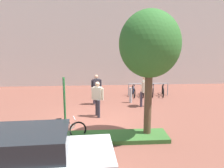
{
  "coord_description": "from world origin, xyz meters",
  "views": [
    {
      "loc": [
        0.08,
        -10.31,
        3.81
      ],
      "look_at": [
        0.95,
        2.14,
        1.29
      ],
      "focal_mm": 37.64,
      "sensor_mm": 36.0,
      "label": 1
    }
  ],
  "objects_px": {
    "bike_rack_cluster": "(148,91)",
    "car_white_hatch": "(26,161)",
    "person_suited_dark": "(96,88)",
    "person_shirt_white": "(144,89)",
    "bike_at_sign": "(64,131)",
    "tree_sidewalk": "(150,45)",
    "person_shirt_blue": "(98,97)",
    "bollard_steel": "(131,95)",
    "parking_sign_post": "(64,100)"
  },
  "relations": [
    {
      "from": "person_suited_dark",
      "to": "tree_sidewalk",
      "type": "bearing_deg",
      "value": -67.25
    },
    {
      "from": "person_shirt_blue",
      "to": "person_shirt_white",
      "type": "distance_m",
      "value": 2.98
    },
    {
      "from": "parking_sign_post",
      "to": "car_white_hatch",
      "type": "xyz_separation_m",
      "value": [
        -0.62,
        -2.77,
        -0.82
      ]
    },
    {
      "from": "person_suited_dark",
      "to": "bike_rack_cluster",
      "type": "bearing_deg",
      "value": 27.56
    },
    {
      "from": "bike_rack_cluster",
      "to": "bollard_steel",
      "type": "bearing_deg",
      "value": -131.78
    },
    {
      "from": "person_suited_dark",
      "to": "person_shirt_white",
      "type": "relative_size",
      "value": 1.0
    },
    {
      "from": "person_shirt_white",
      "to": "car_white_hatch",
      "type": "height_order",
      "value": "person_shirt_white"
    },
    {
      "from": "bollard_steel",
      "to": "car_white_hatch",
      "type": "bearing_deg",
      "value": -116.18
    },
    {
      "from": "bike_at_sign",
      "to": "bike_rack_cluster",
      "type": "xyz_separation_m",
      "value": [
        4.63,
        6.44,
        -0.0
      ]
    },
    {
      "from": "person_shirt_blue",
      "to": "tree_sidewalk",
      "type": "bearing_deg",
      "value": -52.88
    },
    {
      "from": "bike_at_sign",
      "to": "person_suited_dark",
      "type": "distance_m",
      "value": 4.86
    },
    {
      "from": "person_suited_dark",
      "to": "car_white_hatch",
      "type": "height_order",
      "value": "person_suited_dark"
    },
    {
      "from": "bike_at_sign",
      "to": "bollard_steel",
      "type": "bearing_deg",
      "value": 56.45
    },
    {
      "from": "bike_rack_cluster",
      "to": "bike_at_sign",
      "type": "bearing_deg",
      "value": -125.73
    },
    {
      "from": "bollard_steel",
      "to": "person_shirt_blue",
      "type": "height_order",
      "value": "person_shirt_blue"
    },
    {
      "from": "person_shirt_blue",
      "to": "person_shirt_white",
      "type": "xyz_separation_m",
      "value": [
        2.58,
        1.5,
        0.0
      ]
    },
    {
      "from": "person_suited_dark",
      "to": "car_white_hatch",
      "type": "bearing_deg",
      "value": -103.45
    },
    {
      "from": "tree_sidewalk",
      "to": "bike_rack_cluster",
      "type": "height_order",
      "value": "tree_sidewalk"
    },
    {
      "from": "bike_rack_cluster",
      "to": "car_white_hatch",
      "type": "relative_size",
      "value": 0.61
    },
    {
      "from": "tree_sidewalk",
      "to": "bollard_steel",
      "type": "bearing_deg",
      "value": 89.2
    },
    {
      "from": "bollard_steel",
      "to": "bike_rack_cluster",
      "type": "bearing_deg",
      "value": 48.22
    },
    {
      "from": "person_shirt_blue",
      "to": "person_shirt_white",
      "type": "height_order",
      "value": "same"
    },
    {
      "from": "bike_at_sign",
      "to": "bike_rack_cluster",
      "type": "distance_m",
      "value": 7.93
    },
    {
      "from": "car_white_hatch",
      "to": "person_shirt_white",
      "type": "bearing_deg",
      "value": 57.35
    },
    {
      "from": "car_white_hatch",
      "to": "person_suited_dark",
      "type": "bearing_deg",
      "value": 76.55
    },
    {
      "from": "tree_sidewalk",
      "to": "bike_rack_cluster",
      "type": "relative_size",
      "value": 1.8
    },
    {
      "from": "parking_sign_post",
      "to": "person_suited_dark",
      "type": "xyz_separation_m",
      "value": [
        1.17,
        4.73,
        -0.59
      ]
    },
    {
      "from": "person_suited_dark",
      "to": "person_shirt_white",
      "type": "xyz_separation_m",
      "value": [
        2.62,
        -0.61,
        0.0
      ]
    },
    {
      "from": "person_suited_dark",
      "to": "person_shirt_white",
      "type": "distance_m",
      "value": 2.69
    },
    {
      "from": "bollard_steel",
      "to": "person_shirt_white",
      "type": "xyz_separation_m",
      "value": [
        0.63,
        -0.81,
        0.53
      ]
    },
    {
      "from": "tree_sidewalk",
      "to": "parking_sign_post",
      "type": "height_order",
      "value": "tree_sidewalk"
    },
    {
      "from": "bike_rack_cluster",
      "to": "car_white_hatch",
      "type": "height_order",
      "value": "car_white_hatch"
    },
    {
      "from": "tree_sidewalk",
      "to": "bike_rack_cluster",
      "type": "bearing_deg",
      "value": 76.99
    },
    {
      "from": "bike_at_sign",
      "to": "bike_rack_cluster",
      "type": "height_order",
      "value": "bike_at_sign"
    },
    {
      "from": "parking_sign_post",
      "to": "person_shirt_white",
      "type": "xyz_separation_m",
      "value": [
        3.8,
        4.12,
        -0.59
      ]
    },
    {
      "from": "bike_rack_cluster",
      "to": "car_white_hatch",
      "type": "bearing_deg",
      "value": -119.24
    },
    {
      "from": "person_suited_dark",
      "to": "person_shirt_white",
      "type": "height_order",
      "value": "same"
    },
    {
      "from": "person_shirt_blue",
      "to": "car_white_hatch",
      "type": "height_order",
      "value": "person_shirt_blue"
    },
    {
      "from": "person_shirt_blue",
      "to": "bollard_steel",
      "type": "bearing_deg",
      "value": 49.79
    },
    {
      "from": "person_shirt_white",
      "to": "tree_sidewalk",
      "type": "bearing_deg",
      "value": -99.91
    },
    {
      "from": "car_white_hatch",
      "to": "bollard_steel",
      "type": "bearing_deg",
      "value": 63.82
    },
    {
      "from": "bollard_steel",
      "to": "person_shirt_blue",
      "type": "distance_m",
      "value": 3.07
    },
    {
      "from": "person_shirt_white",
      "to": "car_white_hatch",
      "type": "relative_size",
      "value": 0.39
    },
    {
      "from": "bike_at_sign",
      "to": "bollard_steel",
      "type": "distance_m",
      "value": 5.84
    },
    {
      "from": "tree_sidewalk",
      "to": "bollard_steel",
      "type": "relative_size",
      "value": 5.32
    },
    {
      "from": "car_white_hatch",
      "to": "tree_sidewalk",
      "type": "bearing_deg",
      "value": 38.02
    },
    {
      "from": "bollard_steel",
      "to": "person_suited_dark",
      "type": "xyz_separation_m",
      "value": [
        -1.99,
        -0.2,
        0.53
      ]
    },
    {
      "from": "person_suited_dark",
      "to": "person_shirt_blue",
      "type": "relative_size",
      "value": 1.0
    },
    {
      "from": "parking_sign_post",
      "to": "person_suited_dark",
      "type": "height_order",
      "value": "parking_sign_post"
    },
    {
      "from": "bike_rack_cluster",
      "to": "person_shirt_blue",
      "type": "xyz_separation_m",
      "value": [
        -3.36,
        -3.88,
        0.64
      ]
    }
  ]
}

